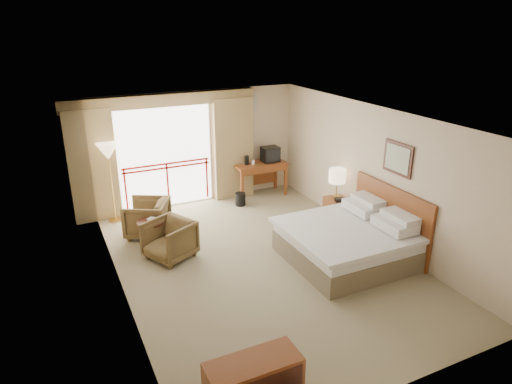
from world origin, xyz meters
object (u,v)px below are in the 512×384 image
armchair_near (171,257)px  side_table (151,230)px  table_lamp (337,176)px  tv (270,154)px  bed (348,241)px  desk (259,170)px  wastebasket (240,199)px  floor_lamp (108,155)px  armchair_far (149,235)px  nightstand (336,211)px

armchair_near → side_table: bearing=175.1°
table_lamp → tv: (-0.45, 2.24, -0.04)m
bed → desk: (-0.02, 3.77, 0.30)m
wastebasket → floor_lamp: size_ratio=0.17×
wastebasket → armchair_near: (-2.24, -1.80, -0.15)m
armchair_far → side_table: 0.74m
table_lamp → desk: 2.46m
desk → armchair_near: (-2.95, -2.26, -0.67)m
desk → armchair_near: desk is taller
bed → table_lamp: 1.78m
nightstand → desk: bearing=111.0°
armchair_far → side_table: (-0.06, -0.62, 0.40)m
desk → tv: size_ratio=3.14×
tv → wastebasket: (-1.01, -0.40, -0.90)m
table_lamp → armchair_near: 3.86m
nightstand → floor_lamp: floor_lamp is taller
table_lamp → floor_lamp: 4.91m
wastebasket → armchair_far: (-2.40, -0.66, -0.15)m
armchair_near → side_table: (-0.21, 0.52, 0.40)m
nightstand → armchair_far: nightstand is taller
tv → floor_lamp: bearing=-163.6°
table_lamp → nightstand: bearing=-90.0°
bed → armchair_near: bearing=153.1°
wastebasket → floor_lamp: bearing=172.5°
tv → armchair_near: tv is taller
side_table → floor_lamp: bearing=104.7°
wastebasket → armchair_near: size_ratio=0.38×
floor_lamp → armchair_near: bearing=-73.4°
bed → nightstand: bearing=62.9°
table_lamp → floor_lamp: size_ratio=0.36×
armchair_far → armchair_near: armchair_far is taller
bed → wastebasket: bearing=102.5°
wastebasket → side_table: 2.78m
armchair_near → side_table: 0.69m
desk → armchair_near: bearing=-141.3°
armchair_near → armchair_far: bearing=160.6°
table_lamp → floor_lamp: bearing=152.9°
desk → tv: (0.30, -0.06, 0.38)m
tv → armchair_near: size_ratio=0.52×
desk → side_table: desk is taller
nightstand → armchair_near: bearing=-178.0°
bed → desk: size_ratio=1.61×
table_lamp → desk: table_lamp is taller
tv → wastebasket: 1.41m
bed → desk: 3.78m
table_lamp → armchair_near: (-3.70, 0.04, -1.09)m
bed → tv: bearing=85.7°
table_lamp → side_table: size_ratio=1.11×
desk → floor_lamp: size_ratio=0.74×
wastebasket → nightstand: bearing=-52.4°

